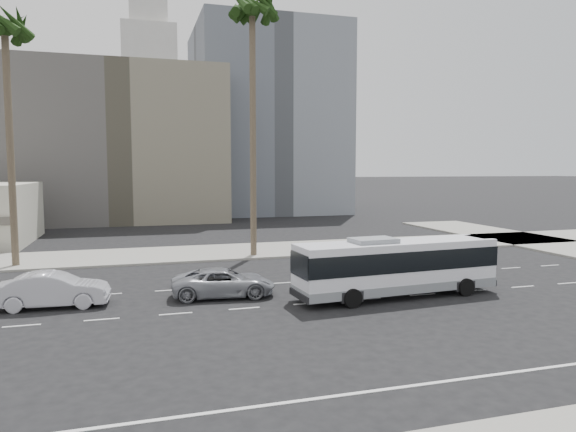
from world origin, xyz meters
name	(u,v)px	position (x,y,z in m)	size (l,w,h in m)	color
ground	(367,299)	(0.00, 0.00, 0.00)	(700.00, 700.00, 0.00)	black
sidewalk_north	(280,249)	(0.00, 15.50, 0.07)	(120.00, 7.00, 0.15)	gray
midrise_beige_west	(121,146)	(-12.00, 45.00, 9.00)	(24.00, 18.00, 18.00)	#5B5751
midrise_gray_center	(265,122)	(8.00, 52.00, 13.00)	(20.00, 20.00, 26.00)	slate
civic_tower	(150,104)	(-2.00, 250.00, 38.83)	(42.00, 42.00, 129.00)	silver
highrise_right	(250,110)	(45.00, 230.00, 35.00)	(26.00, 26.00, 70.00)	slate
highrise_far	(282,126)	(70.00, 260.00, 30.00)	(22.00, 22.00, 60.00)	slate
city_bus	(397,265)	(1.60, 0.09, 1.54)	(10.37, 3.01, 2.94)	white
car_a	(224,282)	(-6.51, 2.48, 0.69)	(5.00, 2.31, 1.39)	gray
car_b	(53,290)	(-14.19, 2.71, 0.79)	(4.81, 1.68, 1.58)	silver
palm_near	(252,14)	(-2.56, 13.27, 16.70)	(5.48, 5.48, 18.44)	brown
palm_mid	(5,33)	(-17.89, 13.66, 14.48)	(5.21, 5.21, 16.09)	brown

